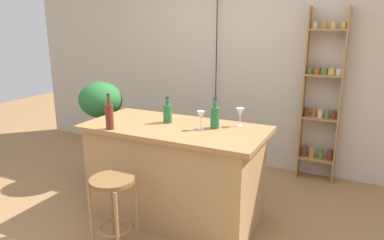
# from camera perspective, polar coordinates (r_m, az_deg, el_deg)

# --- Properties ---
(ground) EXTENTS (12.00, 12.00, 0.00)m
(ground) POSITION_cam_1_polar(r_m,az_deg,el_deg) (3.35, -5.14, -17.12)
(ground) COLOR olive
(back_wall) EXTENTS (6.40, 0.10, 2.80)m
(back_wall) POSITION_cam_1_polar(r_m,az_deg,el_deg) (4.63, 7.21, 10.23)
(back_wall) COLOR #BCB2A3
(back_wall) RESTS_ON ground
(kitchen_counter) EXTENTS (1.64, 0.79, 0.89)m
(kitchen_counter) POSITION_cam_1_polar(r_m,az_deg,el_deg) (3.37, -2.66, -8.22)
(kitchen_counter) COLOR #A87F51
(kitchen_counter) RESTS_ON ground
(bar_stool) EXTENTS (0.35, 0.35, 0.63)m
(bar_stool) POSITION_cam_1_polar(r_m,az_deg,el_deg) (2.94, -12.38, -11.79)
(bar_stool) COLOR #997047
(bar_stool) RESTS_ON ground
(spice_shelf) EXTENTS (0.42, 0.18, 1.96)m
(spice_shelf) POSITION_cam_1_polar(r_m,az_deg,el_deg) (4.30, 19.83, 3.25)
(spice_shelf) COLOR #9E7042
(spice_shelf) RESTS_ON ground
(plant_stool) EXTENTS (0.33, 0.33, 0.42)m
(plant_stool) POSITION_cam_1_polar(r_m,az_deg,el_deg) (4.40, -13.64, -6.30)
(plant_stool) COLOR #2D2823
(plant_stool) RESTS_ON ground
(potted_plant) EXTENTS (0.51, 0.46, 0.73)m
(potted_plant) POSITION_cam_1_polar(r_m,az_deg,el_deg) (4.20, -14.21, 2.37)
(potted_plant) COLOR #514C47
(potted_plant) RESTS_ON plant_stool
(bottle_spirits_clear) EXTENTS (0.07, 0.07, 0.31)m
(bottle_spirits_clear) POSITION_cam_1_polar(r_m,az_deg,el_deg) (3.18, -12.93, 0.65)
(bottle_spirits_clear) COLOR #5B2319
(bottle_spirits_clear) RESTS_ON kitchen_counter
(bottle_sauce_amber) EXTENTS (0.08, 0.08, 0.24)m
(bottle_sauce_amber) POSITION_cam_1_polar(r_m,az_deg,el_deg) (3.32, -3.88, 1.13)
(bottle_sauce_amber) COLOR #236638
(bottle_sauce_amber) RESTS_ON kitchen_counter
(bottle_olive_oil) EXTENTS (0.08, 0.08, 0.27)m
(bottle_olive_oil) POSITION_cam_1_polar(r_m,az_deg,el_deg) (3.14, 3.64, 0.49)
(bottle_olive_oil) COLOR #236638
(bottle_olive_oil) RESTS_ON kitchen_counter
(wine_glass_left) EXTENTS (0.07, 0.07, 0.16)m
(wine_glass_left) POSITION_cam_1_polar(r_m,az_deg,el_deg) (3.22, 7.62, 1.07)
(wine_glass_left) COLOR silver
(wine_glass_left) RESTS_ON kitchen_counter
(wine_glass_center) EXTENTS (0.07, 0.07, 0.16)m
(wine_glass_center) POSITION_cam_1_polar(r_m,az_deg,el_deg) (3.09, 1.43, 0.60)
(wine_glass_center) COLOR silver
(wine_glass_center) RESTS_ON kitchen_counter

